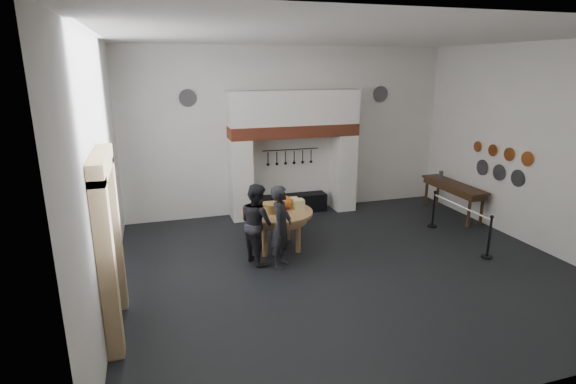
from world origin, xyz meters
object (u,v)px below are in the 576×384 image
object	(u,v)px
work_table	(277,212)
barrier_post_near	(489,238)
iron_range	(293,203)
side_table	(454,185)
barrier_post_far	(434,210)
visitor_far	(257,223)
visitor_near	(281,227)

from	to	relation	value
work_table	barrier_post_near	xyz separation A→B (m)	(4.18, -1.86, -0.39)
iron_range	side_table	world-z (taller)	side_table
work_table	barrier_post_far	bearing A→B (deg)	1.94
visitor_far	barrier_post_near	xyz separation A→B (m)	(4.77, -1.28, -0.39)
side_table	barrier_post_far	xyz separation A→B (m)	(-1.04, -0.65, -0.42)
barrier_post_near	side_table	bearing A→B (deg)	68.53
iron_range	visitor_near	distance (m)	3.61
iron_range	barrier_post_far	world-z (taller)	barrier_post_far
visitor_near	side_table	bearing A→B (deg)	-40.07
work_table	visitor_far	bearing A→B (deg)	-135.52
side_table	barrier_post_near	world-z (taller)	same
side_table	barrier_post_near	size ratio (longest dim) A/B	2.44
work_table	iron_range	bearing A→B (deg)	64.32
work_table	visitor_far	distance (m)	0.82
iron_range	barrier_post_far	xyz separation A→B (m)	(3.06, -2.19, 0.20)
work_table	side_table	xyz separation A→B (m)	(5.22, 0.79, 0.03)
visitor_near	side_table	world-z (taller)	visitor_near
iron_range	work_table	xyz separation A→B (m)	(-1.12, -2.34, 0.59)
visitor_near	barrier_post_far	distance (m)	4.52
iron_range	work_table	size ratio (longest dim) A/B	1.18
barrier_post_near	barrier_post_far	xyz separation A→B (m)	(0.00, 2.00, 0.00)
work_table	side_table	world-z (taller)	side_table
visitor_far	barrier_post_near	distance (m)	4.95
side_table	barrier_post_near	xyz separation A→B (m)	(-1.04, -2.65, -0.42)
work_table	side_table	size ratio (longest dim) A/B	0.73
visitor_near	work_table	bearing A→B (deg)	21.13
barrier_post_near	work_table	bearing A→B (deg)	156.04
side_table	barrier_post_far	world-z (taller)	same
iron_range	side_table	size ratio (longest dim) A/B	0.86
iron_range	visitor_near	world-z (taller)	visitor_near
work_table	barrier_post_near	world-z (taller)	barrier_post_near
visitor_near	barrier_post_far	size ratio (longest dim) A/B	1.91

